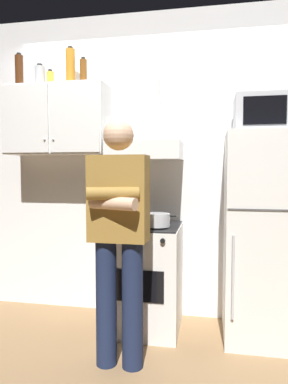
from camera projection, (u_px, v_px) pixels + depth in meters
ground_plane at (144, 342)px, 2.69m from camera, size 7.00×7.00×0.00m
back_wall_tiled at (157, 166)px, 3.20m from camera, size 4.80×0.10×2.70m
upper_cabinet at (58, 121)px, 3.11m from camera, size 0.90×0.37×0.60m
stove_oven at (144, 276)px, 2.92m from camera, size 0.60×0.62×0.87m
range_hood at (147, 136)px, 2.97m from camera, size 0.60×0.44×0.75m
refrigerator at (264, 237)px, 2.72m from camera, size 0.60×0.62×1.60m
microwave at (267, 114)px, 2.67m from camera, size 0.48×0.37×0.28m
person_standing at (119, 233)px, 2.31m from camera, size 0.38×0.33×1.64m
cooking_pot at (157, 220)px, 2.75m from camera, size 0.30×0.20×0.10m
bottle_canister_steel at (40, 76)px, 3.09m from camera, size 0.09×0.09×0.19m
bottle_liquor_amber at (70, 67)px, 3.08m from camera, size 0.08×0.08×0.34m
bottle_spice_jar at (50, 79)px, 3.10m from camera, size 0.06×0.06×0.15m
bottle_beer_brown at (83, 72)px, 3.06m from camera, size 0.06×0.06×0.24m
bottle_rum_dark at (19, 71)px, 3.15m from camera, size 0.07×0.07×0.30m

